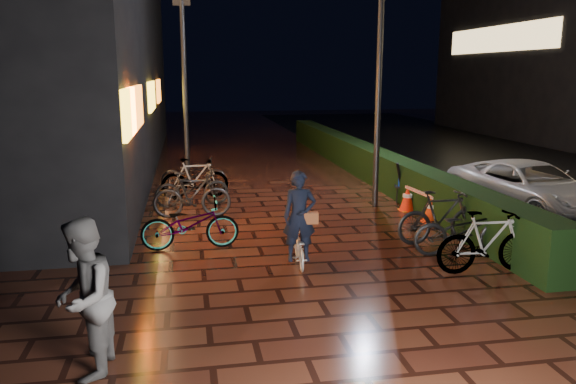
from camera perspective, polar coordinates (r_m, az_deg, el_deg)
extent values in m
plane|color=#381911|center=(10.16, 4.12, -7.10)|extent=(80.00, 80.00, 0.00)
cube|color=black|center=(18.43, 7.94, 3.12)|extent=(0.70, 20.00, 1.00)
imported|color=#59585B|center=(6.65, -20.08, -10.13)|extent=(0.76, 0.94, 1.81)
imported|color=silver|center=(14.73, 23.34, 0.45)|extent=(2.76, 4.67, 1.22)
cube|color=yellow|center=(10.86, -15.85, 7.76)|extent=(0.08, 2.00, 0.90)
cube|color=orange|center=(12.35, -15.21, 8.26)|extent=(0.08, 3.00, 0.90)
cube|color=yellow|center=(18.33, -13.68, 9.46)|extent=(0.08, 2.80, 0.90)
cube|color=orange|center=(23.32, -13.01, 9.98)|extent=(0.08, 2.20, 0.90)
cube|color=black|center=(33.98, 26.95, 17.03)|extent=(8.00, 14.00, 14.00)
cube|color=#FFD88C|center=(31.61, 20.54, 14.37)|extent=(0.06, 10.00, 1.30)
cylinder|color=black|center=(14.11, 9.16, 9.46)|extent=(0.18, 0.18, 5.45)
cylinder|color=black|center=(18.31, -10.44, 10.26)|extent=(0.17, 0.17, 5.63)
imported|color=silver|center=(9.93, 1.10, -5.66)|extent=(0.51, 1.21, 0.62)
imported|color=black|center=(9.68, 1.18, -2.48)|extent=(0.61, 0.43, 1.58)
cube|color=brown|center=(9.69, 2.27, -2.66)|extent=(0.28, 0.14, 0.20)
cone|color=red|center=(13.05, 14.33, -1.70)|extent=(0.39, 0.39, 0.62)
cone|color=#F9270D|center=(14.03, 12.03, -0.64)|extent=(0.39, 0.39, 0.62)
cube|color=#FF3C0D|center=(13.13, 14.26, -2.95)|extent=(0.36, 0.36, 0.03)
cube|color=orange|center=(14.10, 11.98, -1.81)|extent=(0.36, 0.36, 0.03)
cube|color=red|center=(13.48, 13.19, -0.02)|extent=(0.18, 1.32, 0.06)
cube|color=black|center=(14.97, 11.88, 0.60)|extent=(0.70, 0.63, 0.04)
cylinder|color=black|center=(14.81, 11.01, -0.36)|extent=(0.04, 0.04, 0.40)
cylinder|color=black|center=(14.85, 12.79, -0.41)|extent=(0.04, 0.04, 0.40)
cylinder|color=black|center=(15.18, 10.92, -0.05)|extent=(0.04, 0.04, 0.40)
cylinder|color=black|center=(15.22, 12.66, -0.10)|extent=(0.04, 0.04, 0.40)
cube|color=#0D32AB|center=(14.93, 11.91, 1.27)|extent=(0.51, 0.47, 0.32)
cylinder|color=black|center=(14.77, 11.34, 1.10)|extent=(0.38, 0.34, 1.02)
imported|color=black|center=(10.90, -9.94, -3.24)|extent=(1.87, 0.69, 0.98)
imported|color=black|center=(14.36, -9.74, 0.48)|extent=(1.93, 0.89, 0.98)
imported|color=black|center=(16.15, -9.53, 1.77)|extent=(1.91, 0.83, 0.98)
imported|color=black|center=(15.29, -9.44, 1.40)|extent=(1.84, 0.65, 1.08)
imported|color=black|center=(13.23, -9.73, -0.27)|extent=(1.81, 0.53, 1.08)
imported|color=black|center=(10.86, 17.41, -3.68)|extent=(1.93, 0.88, 0.98)
imported|color=black|center=(10.04, 19.65, -4.79)|extent=(1.82, 0.56, 1.08)
imported|color=black|center=(11.43, 15.29, -2.49)|extent=(1.81, 0.52, 1.08)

